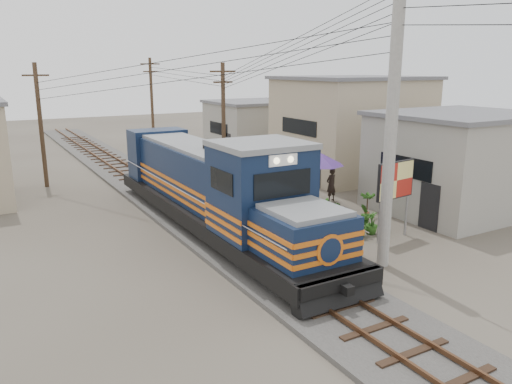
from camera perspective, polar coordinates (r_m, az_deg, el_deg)
ground at (r=16.48m, az=4.02°, el=-10.04°), size 120.00×120.00×0.00m
ballast at (r=24.89m, az=-8.85°, el=-1.59°), size 3.60×70.00×0.16m
track at (r=24.85m, az=-8.86°, el=-1.19°), size 1.15×70.00×0.12m
locomotive at (r=20.68m, az=-4.79°, el=0.24°), size 3.08×16.75×4.15m
utility_pole_main at (r=16.99m, az=15.24°, el=7.77°), size 0.40×0.40×10.00m
wooden_pole_mid at (r=29.61m, az=-3.73°, el=8.12°), size 1.60×0.24×7.00m
wooden_pole_far at (r=42.66m, az=-11.81°, el=10.01°), size 1.60×0.24×7.50m
wooden_pole_left at (r=30.81m, az=-23.41°, el=7.24°), size 1.60×0.24×7.00m
power_lines at (r=22.56m, az=-8.50°, el=16.05°), size 9.65×19.00×3.30m
shophouse_front at (r=25.60m, az=22.13°, el=3.21°), size 7.35×6.30×4.70m
shophouse_mid at (r=32.40m, az=10.81°, el=7.40°), size 8.40×7.35×6.20m
shophouse_back at (r=39.83m, az=-0.35°, el=7.40°), size 6.30×6.30×4.20m
billboard at (r=20.30m, az=15.67°, el=1.05°), size 2.05×0.38×3.18m
market_umbrella at (r=24.57m, az=7.24°, el=3.78°), size 2.65×2.65×2.71m
vendor at (r=25.90m, az=8.58°, el=0.84°), size 0.70×0.53×1.74m
plant_nursery at (r=21.43m, az=9.25°, el=-3.10°), size 3.50×3.19×1.06m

